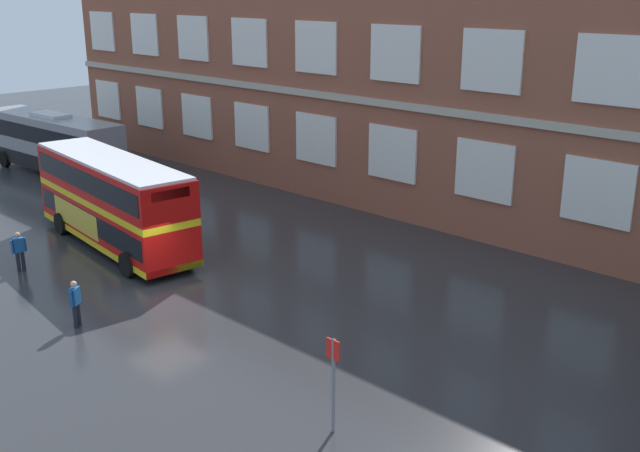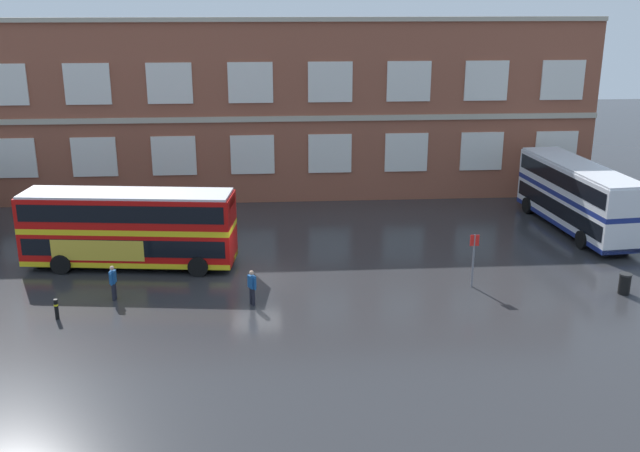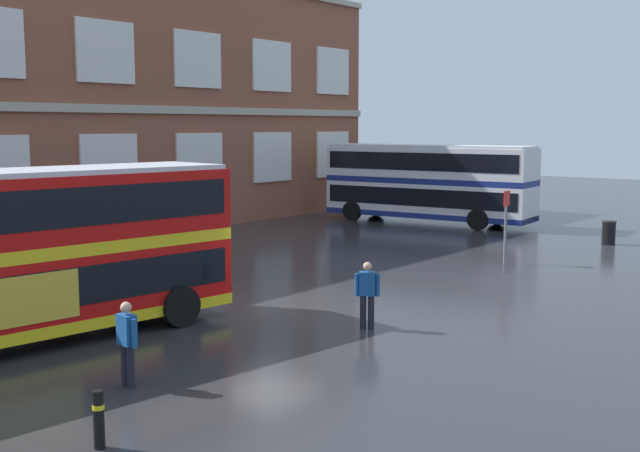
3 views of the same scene
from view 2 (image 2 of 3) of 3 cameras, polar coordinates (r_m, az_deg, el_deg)
ground_plane at (r=39.75m, az=-4.96°, el=-2.88°), size 120.00×120.00×0.00m
brick_terminal_building at (r=53.91m, az=-8.11°, el=9.13°), size 52.81×8.19×12.39m
double_decker_near at (r=39.74m, az=-14.61°, el=-0.13°), size 11.23×3.88×4.07m
double_decker_middle at (r=47.15m, az=19.31°, el=2.23°), size 3.66×11.20×4.07m
waiting_passenger at (r=34.27m, az=-5.30°, el=-4.66°), size 0.43×0.59×1.70m
second_passenger at (r=36.03m, az=-15.75°, el=-4.14°), size 0.28×0.64×1.70m
bus_stand_flag at (r=36.71m, az=11.83°, el=-2.25°), size 0.44×0.10×2.70m
station_litter_bin at (r=38.42m, az=22.56°, el=-4.15°), size 0.60×0.60×1.03m
safety_bollard_east at (r=34.87m, az=-19.77°, el=-6.07°), size 0.19×0.19×0.95m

